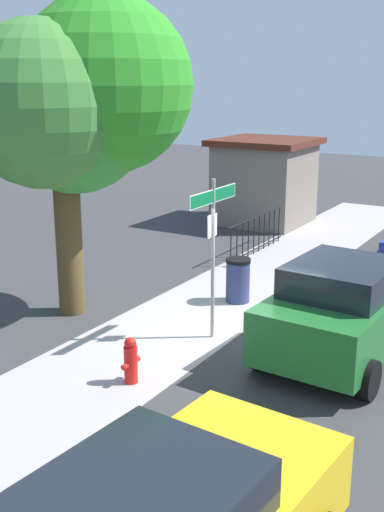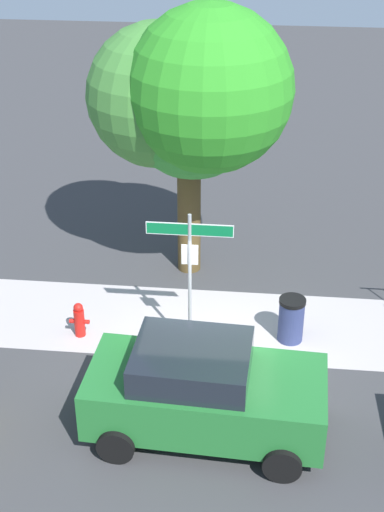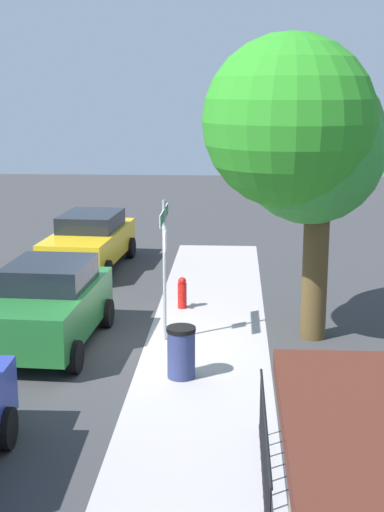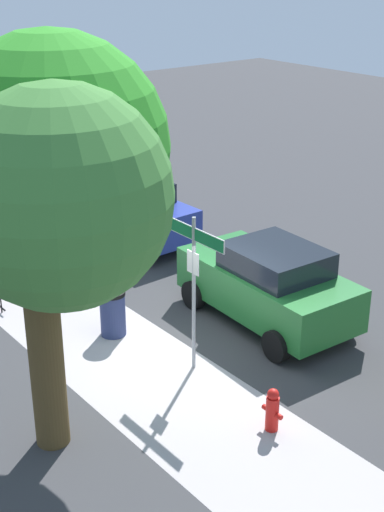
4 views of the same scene
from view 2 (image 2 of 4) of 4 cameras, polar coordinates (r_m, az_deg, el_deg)
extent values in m
plane|color=#38383A|center=(14.89, 1.47, -8.06)|extent=(60.00, 60.00, 0.00)
cube|color=#A9A0A1|center=(15.96, 9.06, -5.56)|extent=(24.00, 2.60, 0.00)
cylinder|color=#9EA0A5|center=(14.38, -0.17, -2.20)|extent=(0.07, 0.07, 3.03)
cube|color=#0F723D|center=(13.78, -0.18, 2.05)|extent=(1.62, 0.02, 0.22)
cube|color=white|center=(13.78, -0.18, 2.05)|extent=(1.65, 0.02, 0.25)
cube|color=silver|center=(14.07, -0.17, 0.10)|extent=(0.32, 0.02, 0.42)
cylinder|color=#4F3D20|center=(17.14, -0.23, 3.71)|extent=(0.54, 0.54, 3.21)
sphere|color=#2B8C22|center=(15.36, 1.37, 12.73)|extent=(3.45, 3.45, 3.45)
sphere|color=#3D7C33|center=(16.12, -2.58, 12.26)|extent=(3.11, 3.11, 3.11)
sphere|color=#328D33|center=(16.02, 0.12, 11.30)|extent=(3.03, 3.03, 3.03)
cube|color=#21692C|center=(12.86, 1.08, -10.74)|extent=(4.12, 2.05, 0.92)
cube|color=black|center=(12.43, 0.00, -8.11)|extent=(2.01, 1.72, 0.52)
cylinder|color=black|center=(13.79, 7.33, -10.21)|extent=(0.65, 0.25, 0.64)
cylinder|color=black|center=(12.43, 6.96, -15.62)|extent=(0.65, 0.25, 0.64)
cylinder|color=black|center=(14.04, -4.03, -9.17)|extent=(0.65, 0.25, 0.64)
cylinder|color=black|center=(12.71, -5.85, -14.31)|extent=(0.65, 0.25, 0.64)
cylinder|color=red|center=(15.59, -8.65, -5.09)|extent=(0.22, 0.22, 0.62)
sphere|color=red|center=(15.38, -8.75, -3.95)|extent=(0.20, 0.20, 0.20)
cylinder|color=red|center=(15.61, -9.23, -4.95)|extent=(0.10, 0.09, 0.09)
cylinder|color=red|center=(15.53, -8.08, -5.04)|extent=(0.10, 0.09, 0.09)
cylinder|color=navy|center=(15.35, 7.62, -4.98)|extent=(0.52, 0.52, 0.90)
cylinder|color=black|center=(15.07, 7.75, -3.45)|extent=(0.55, 0.55, 0.08)
camera|label=1|loc=(13.69, -49.58, 0.25)|focal=44.76mm
camera|label=3|loc=(19.55, 50.00, 8.02)|focal=51.26mm
camera|label=4|loc=(22.30, -24.56, 22.74)|focal=50.92mm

